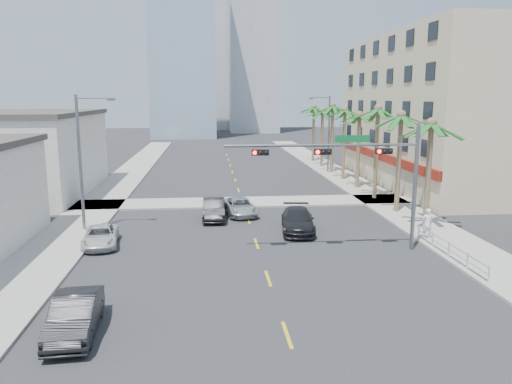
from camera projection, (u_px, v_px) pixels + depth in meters
ground at (280, 313)px, 20.78m from camera, size 260.00×260.00×0.00m
sidewalk_right at (388, 204)px, 41.45m from camera, size 4.00×120.00×0.15m
sidewalk_left at (93, 210)px, 39.20m from camera, size 4.00×120.00×0.15m
sidewalk_cross at (243, 202)px, 42.28m from camera, size 80.00×4.00×0.15m
building_right at (452, 111)px, 50.78m from camera, size 15.25×28.00×15.00m
building_left_far at (26, 155)px, 45.66m from camera, size 11.00×18.00×7.20m
tower_far_left at (182, 26)px, 108.44m from camera, size 14.00×14.00×48.00m
tower_far_right at (254, 10)px, 123.59m from camera, size 12.00×12.00×60.00m
tower_far_center at (206, 53)px, 138.81m from camera, size 16.00×16.00×42.00m
traffic_signal_mast at (362, 165)px, 28.16m from camera, size 11.12×0.54×7.20m
palm_tree_0 at (432, 125)px, 32.28m from camera, size 4.80×4.80×7.80m
palm_tree_1 at (401, 116)px, 37.30m from camera, size 4.80×4.80×8.16m
palm_tree_2 at (378, 110)px, 42.32m from camera, size 4.80×4.80×8.52m
palm_tree_3 at (360, 116)px, 47.54m from camera, size 4.80×4.80×7.80m
palm_tree_4 at (345, 111)px, 52.56m from camera, size 4.80×4.80×8.16m
palm_tree_5 at (333, 107)px, 57.58m from camera, size 4.80×4.80×8.52m
palm_tree_6 at (323, 111)px, 62.79m from camera, size 4.80×4.80×7.80m
palm_tree_7 at (314, 108)px, 67.81m from camera, size 4.80×4.80×8.16m
streetlight_left at (83, 156)px, 32.49m from camera, size 2.55×0.25×9.00m
streetlight_right at (327, 130)px, 58.03m from camera, size 2.55×0.25×9.00m
guardrail at (449, 248)px, 27.49m from camera, size 0.08×8.08×1.00m
car_parked_mid at (75, 316)px, 18.77m from camera, size 1.86×4.62×1.49m
car_parked_far at (101, 236)px, 30.01m from camera, size 2.48×4.48×1.19m
car_lane_left at (214, 209)px, 36.61m from camera, size 1.67×4.57×1.50m
car_lane_center at (240, 207)px, 37.95m from camera, size 2.71×4.83×1.27m
car_lane_right at (298, 220)px, 33.23m from camera, size 2.73×5.43×1.51m
pedestrian at (427, 223)px, 31.14m from camera, size 0.69×0.45×1.88m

